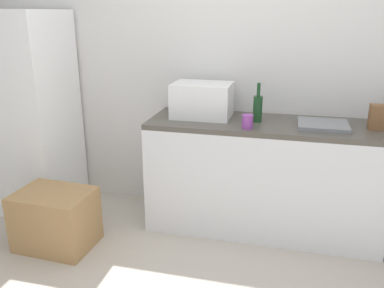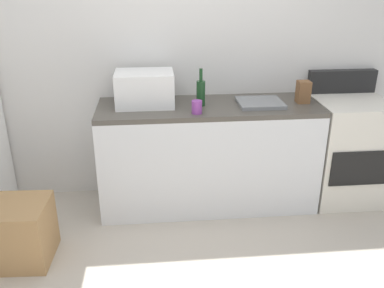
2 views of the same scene
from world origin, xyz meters
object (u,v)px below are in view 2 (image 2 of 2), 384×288
knife_block (303,92)px  microwave (145,89)px  cardboard_box_large (10,232)px  wine_bottle (201,92)px  coffee_mug (197,107)px  stove_oven (346,148)px

knife_block → microwave: bearing=177.3°
knife_block → cardboard_box_large: size_ratio=0.32×
wine_bottle → coffee_mug: size_ratio=3.00×
stove_oven → cardboard_box_large: stove_oven is taller
cardboard_box_large → stove_oven: bearing=13.7°
stove_oven → coffee_mug: bearing=-171.3°
wine_bottle → coffee_mug: 0.21m
coffee_mug → cardboard_box_large: (-1.36, -0.45, -0.73)m
wine_bottle → knife_block: 0.84m
stove_oven → coffee_mug: stove_oven is taller
knife_block → cardboard_box_large: knife_block is taller
knife_block → cardboard_box_large: 2.47m
stove_oven → wine_bottle: 1.40m
stove_oven → coffee_mug: (-1.34, -0.20, 0.48)m
coffee_mug → stove_oven: bearing=8.7°
wine_bottle → knife_block: (0.84, -0.00, -0.02)m
coffee_mug → cardboard_box_large: 1.61m
knife_block → coffee_mug: bearing=-167.8°
microwave → coffee_mug: size_ratio=4.60×
coffee_mug → knife_block: knife_block is taller
stove_oven → microwave: 1.82m
wine_bottle → stove_oven: bearing=0.4°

